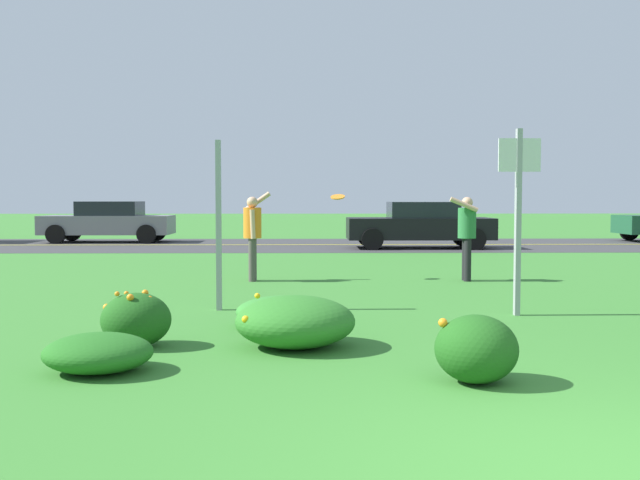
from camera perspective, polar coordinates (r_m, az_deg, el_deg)
ground_plane at (r=14.60m, az=6.17°, el=-2.97°), size 120.00×120.00×0.00m
highway_strip at (r=24.99m, az=3.13°, el=-0.36°), size 120.00×7.36×0.01m
highway_center_stripe at (r=24.99m, az=3.13°, el=-0.35°), size 120.00×0.16×0.00m
daylily_clump_front_center at (r=6.53m, az=11.86°, el=-8.15°), size 0.71×0.73×0.58m
daylily_clump_mid_center at (r=7.09m, az=-16.62°, el=-8.27°), size 0.99×0.91×0.35m
daylily_clump_front_right at (r=7.90m, az=-1.91°, el=-6.26°), size 1.27×1.23×0.55m
daylily_clump_front_left at (r=9.15m, az=-2.90°, el=-5.49°), size 1.13×1.14×0.37m
daylily_clump_mid_right at (r=8.15m, az=-13.90°, el=-5.94°), size 0.74×0.68×0.60m
sign_post_near_path at (r=10.50m, az=-7.76°, el=1.11°), size 0.07×0.10×2.38m
sign_post_by_roadside at (r=10.26m, az=14.94°, el=2.78°), size 0.56×0.10×2.49m
person_thrower_orange_shirt at (r=14.12m, az=-5.17°, el=0.73°), size 0.51×0.49×1.70m
person_catcher_green_shirt at (r=14.36m, az=11.16°, el=0.70°), size 0.54×0.49×1.60m
frisbee_orange at (r=14.34m, az=1.37°, el=3.31°), size 0.28×0.27×0.13m
car_black_center_left at (r=23.50m, az=7.67°, el=1.18°), size 4.50×2.00×1.45m
car_gray_center_right at (r=27.45m, az=-15.88°, el=1.38°), size 4.50×2.00×1.45m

